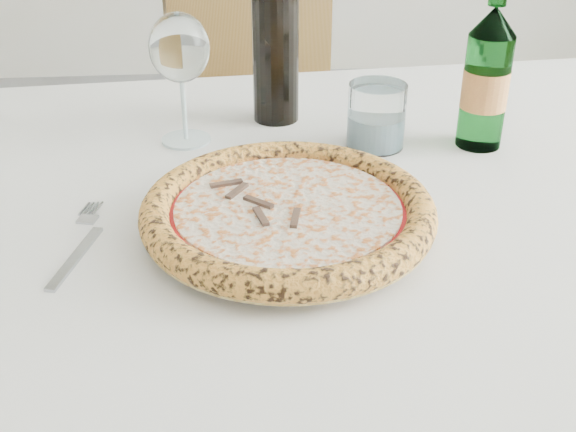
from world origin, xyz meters
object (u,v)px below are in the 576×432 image
object	(u,v)px
tumbler	(376,120)
wine_glass	(180,51)
dining_table	(282,243)
wine_bottle	(276,42)
beer_bottle	(487,78)
plate	(288,224)
pizza	(288,211)
chair_far	(266,118)

from	to	relation	value
tumbler	wine_glass	bearing A→B (deg)	171.60
dining_table	wine_bottle	world-z (taller)	wine_bottle
beer_bottle	wine_bottle	size ratio (longest dim) A/B	0.87
plate	pizza	size ratio (longest dim) A/B	0.86
dining_table	tumbler	world-z (taller)	tumbler
dining_table	pizza	size ratio (longest dim) A/B	4.89
chair_far	beer_bottle	world-z (taller)	beer_bottle
wine_glass	pizza	bearing A→B (deg)	-64.87
dining_table	beer_bottle	size ratio (longest dim) A/B	6.60
dining_table	beer_bottle	bearing A→B (deg)	22.59
dining_table	chair_far	size ratio (longest dim) A/B	1.79
tumbler	plate	bearing A→B (deg)	-122.27
plate	wine_glass	world-z (taller)	wine_glass
wine_glass	wine_bottle	xyz separation A→B (m)	(0.14, 0.08, -0.01)
chair_far	beer_bottle	distance (m)	0.81
chair_far	pizza	bearing A→B (deg)	-91.45
chair_far	wine_bottle	bearing A→B (deg)	-91.24
plate	tumbler	bearing A→B (deg)	57.73
chair_far	wine_bottle	size ratio (longest dim) A/B	3.21
wine_glass	tumbler	xyz separation A→B (m)	(0.28, -0.04, -0.10)
chair_far	tumbler	bearing A→B (deg)	-79.70
plate	beer_bottle	size ratio (longest dim) A/B	1.16
tumbler	beer_bottle	distance (m)	0.16
chair_far	pizza	distance (m)	0.95
pizza	plate	bearing A→B (deg)	-32.01
wine_glass	beer_bottle	bearing A→B (deg)	-6.63
beer_bottle	wine_bottle	xyz separation A→B (m)	(-0.29, 0.13, 0.02)
plate	pizza	xyz separation A→B (m)	(-0.00, 0.00, 0.02)
dining_table	wine_bottle	distance (m)	0.32
dining_table	plate	xyz separation A→B (m)	(0.00, -0.10, 0.09)
wine_glass	tumbler	size ratio (longest dim) A/B	2.04
dining_table	pizza	distance (m)	0.15
chair_far	wine_bottle	world-z (taller)	wine_bottle
chair_far	wine_glass	xyz separation A→B (m)	(-0.15, -0.64, 0.36)
dining_table	chair_far	xyz separation A→B (m)	(0.02, 0.82, -0.14)
beer_bottle	wine_bottle	world-z (taller)	wine_bottle
dining_table	plate	distance (m)	0.13
wine_bottle	dining_table	bearing A→B (deg)	-92.50
dining_table	chair_far	bearing A→B (deg)	88.37
plate	wine_bottle	size ratio (longest dim) A/B	1.01
pizza	tumbler	bearing A→B (deg)	57.73
wine_glass	tumbler	world-z (taller)	wine_glass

